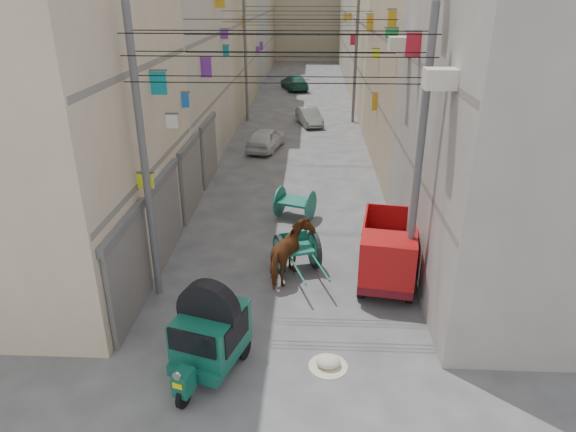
# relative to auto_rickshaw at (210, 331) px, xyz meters

# --- Properties ---
(building_row_left) EXTENTS (8.00, 62.00, 14.00)m
(building_row_left) POSITION_rel_auto_rickshaw_xyz_m (-6.57, 31.35, 5.42)
(building_row_left) COLOR #C6B396
(building_row_left) RESTS_ON ground
(building_row_right) EXTENTS (8.00, 62.00, 14.00)m
(building_row_right) POSITION_rel_auto_rickshaw_xyz_m (9.42, 31.35, 5.42)
(building_row_right) COLOR #9B9691
(building_row_right) RESTS_ON ground
(end_cap_building) EXTENTS (22.00, 10.00, 13.00)m
(end_cap_building) POSITION_rel_auto_rickshaw_xyz_m (1.42, 63.22, 5.46)
(end_cap_building) COLOR tan
(end_cap_building) RESTS_ON ground
(shutters_left) EXTENTS (0.18, 14.40, 2.88)m
(shutters_left) POSITION_rel_auto_rickshaw_xyz_m (-2.49, 7.60, 0.45)
(shutters_left) COLOR #535258
(shutters_left) RESTS_ON ground
(signboards) EXTENTS (8.22, 40.52, 5.67)m
(signboards) POSITION_rel_auto_rickshaw_xyz_m (1.41, 18.88, 2.39)
(signboards) COLOR white
(signboards) RESTS_ON ground
(ac_units) EXTENTS (0.70, 6.55, 3.35)m
(ac_units) POSITION_rel_auto_rickshaw_xyz_m (5.07, 4.89, 6.39)
(ac_units) COLOR beige
(ac_units) RESTS_ON ground
(utility_poles) EXTENTS (7.40, 22.20, 8.00)m
(utility_poles) POSITION_rel_auto_rickshaw_xyz_m (1.42, 14.22, 2.96)
(utility_poles) COLOR #525255
(utility_poles) RESTS_ON ground
(overhead_cables) EXTENTS (7.40, 22.52, 1.12)m
(overhead_cables) POSITION_rel_auto_rickshaw_xyz_m (1.42, 11.62, 5.72)
(overhead_cables) COLOR black
(overhead_cables) RESTS_ON ground
(auto_rickshaw) EXTENTS (1.91, 2.61, 1.77)m
(auto_rickshaw) POSITION_rel_auto_rickshaw_xyz_m (0.00, 0.00, 0.00)
(auto_rickshaw) COLOR black
(auto_rickshaw) RESTS_ON ground
(tonga_cart) EXTENTS (1.81, 2.91, 1.23)m
(tonga_cart) POSITION_rel_auto_rickshaw_xyz_m (1.86, 4.81, -0.40)
(tonga_cart) COLOR black
(tonga_cart) RESTS_ON ground
(mini_truck) EXTENTS (2.11, 3.73, 1.98)m
(mini_truck) POSITION_rel_auto_rickshaw_xyz_m (4.56, 3.93, -0.09)
(mini_truck) COLOR black
(mini_truck) RESTS_ON ground
(second_cart) EXTENTS (1.69, 1.59, 1.20)m
(second_cart) POSITION_rel_auto_rickshaw_xyz_m (1.65, 8.86, -0.40)
(second_cart) COLOR #155F4E
(second_cart) RESTS_ON ground
(feed_sack) EXTENTS (0.58, 0.47, 0.29)m
(feed_sack) POSITION_rel_auto_rickshaw_xyz_m (2.74, 0.17, -0.90)
(feed_sack) COLOR beige
(feed_sack) RESTS_ON ground
(horse) EXTENTS (1.52, 2.26, 1.75)m
(horse) POSITION_rel_auto_rickshaw_xyz_m (1.68, 4.22, -0.17)
(horse) COLOR brown
(horse) RESTS_ON ground
(distant_car_white) EXTENTS (2.21, 3.90, 1.25)m
(distant_car_white) POSITION_rel_auto_rickshaw_xyz_m (-0.30, 18.30, -0.42)
(distant_car_white) COLOR silver
(distant_car_white) RESTS_ON ground
(distant_car_grey) EXTENTS (2.02, 3.56, 1.11)m
(distant_car_grey) POSITION_rel_auto_rickshaw_xyz_m (2.06, 24.24, -0.49)
(distant_car_grey) COLOR slate
(distant_car_grey) RESTS_ON ground
(distant_car_green) EXTENTS (2.93, 4.78, 1.29)m
(distant_car_green) POSITION_rel_auto_rickshaw_xyz_m (0.63, 37.62, -0.40)
(distant_car_green) COLOR #1D5543
(distant_car_green) RESTS_ON ground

